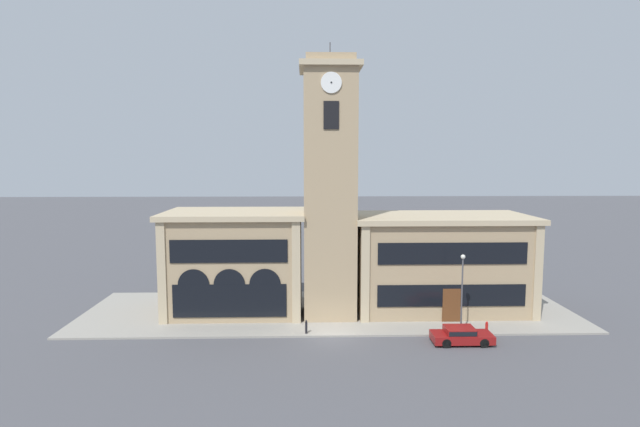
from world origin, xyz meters
The scene contains 9 objects.
ground_plane centered at (0.00, 0.00, 0.00)m, with size 300.00×300.00×0.00m, color #4C4C51.
sidewalk_kerb centered at (0.00, 6.49, 0.07)m, with size 43.14×12.98×0.15m.
clock_tower centered at (0.00, 5.31, 11.03)m, with size 5.07×5.07×23.18m.
town_hall_left_wing centered at (-8.29, 7.02, 4.54)m, with size 12.32×8.55×9.04m.
town_hall_right_wing centered at (10.03, 7.03, 4.35)m, with size 15.79×8.55×8.65m.
parked_car_near centered at (9.43, -1.53, 0.66)m, with size 4.44×1.93×1.24m.
street_lamp centered at (10.05, 0.50, 4.15)m, with size 0.36×0.36×6.16m.
bollard centered at (-2.02, 0.54, 0.67)m, with size 0.18×0.18×1.06m.
fire_hydrant centered at (12.05, 0.39, 0.57)m, with size 0.22×0.22×0.87m.
Camera 1 is at (-1.99, -36.92, 13.51)m, focal length 28.00 mm.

